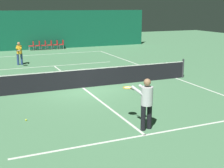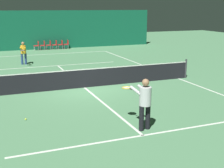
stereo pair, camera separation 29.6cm
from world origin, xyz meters
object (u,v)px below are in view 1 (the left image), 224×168
courtside_chair_2 (44,45)px  courtside_chair_4 (56,44)px  player_far (19,52)px  courtside_chair_3 (50,44)px  player_near (146,100)px  courtside_chair_5 (62,44)px  courtside_chair_1 (38,45)px  tennis_net (83,78)px  tennis_ball (26,120)px  courtside_chair_0 (32,45)px

courtside_chair_2 → courtside_chair_4: 1.11m
player_far → courtside_chair_3: size_ratio=1.88×
player_near → courtside_chair_5: bearing=-19.0°
player_far → courtside_chair_1: 7.57m
tennis_net → player_far: size_ratio=7.61×
player_near → player_far: 13.84m
courtside_chair_2 → courtside_chair_4: same height
player_near → player_far: bearing=-2.6°
tennis_ball → player_far: bearing=84.0°
player_far → player_near: bearing=18.8°
player_far → courtside_chair_4: bearing=158.6°
courtside_chair_2 → player_near: bearing=-2.0°
courtside_chair_1 → courtside_chair_2: same height
courtside_chair_5 → tennis_net: bearing=-10.2°
courtside_chair_3 → tennis_ball: (-4.81, -18.47, -0.45)m
player_far → courtside_chair_4: (4.18, 7.13, -0.43)m
player_near → courtside_chair_0: 20.78m
player_far → courtside_chair_5: player_far is taller
courtside_chair_1 → courtside_chair_4: bearing=90.0°
courtside_chair_1 → courtside_chair_2: (0.56, 0.00, 0.00)m
courtside_chair_2 → player_far: bearing=-23.3°
courtside_chair_3 → courtside_chair_1: bearing=-90.0°
courtside_chair_5 → courtside_chair_2: bearing=-90.0°
courtside_chair_4 → courtside_chair_5: 0.56m
tennis_net → courtside_chair_2: (0.98, 14.83, -0.03)m
player_far → courtside_chair_1: bearing=169.6°
player_far → courtside_chair_1: (2.51, 7.13, -0.43)m
courtside_chair_0 → courtside_chair_5: same height
courtside_chair_5 → courtside_chair_1: bearing=-90.0°
player_far → courtside_chair_2: (3.07, 7.13, -0.43)m
courtside_chair_4 → courtside_chair_5: size_ratio=1.00×
tennis_net → player_near: player_near is taller
courtside_chair_2 → tennis_ball: size_ratio=12.73×
tennis_net → courtside_chair_4: bearing=81.9°
courtside_chair_1 → courtside_chair_3: bearing=90.0°
player_near → courtside_chair_2: 20.79m
player_near → player_far: size_ratio=1.09×
tennis_net → tennis_ball: tennis_net is taller
courtside_chair_2 → courtside_chair_0: bearing=-90.0°
courtside_chair_0 → courtside_chair_1: same height
courtside_chair_3 → courtside_chair_5: size_ratio=1.00×
player_near → player_far: player_near is taller
courtside_chair_4 → courtside_chair_3: bearing=-90.0°
courtside_chair_0 → courtside_chair_3: 1.67m
player_near → player_far: (-2.34, 13.64, -0.08)m
courtside_chair_2 → courtside_chair_4: size_ratio=1.00×
courtside_chair_2 → tennis_ball: courtside_chair_2 is taller
tennis_net → courtside_chair_5: 15.06m
courtside_chair_3 → courtside_chair_5: (1.11, 0.00, 0.00)m
player_far → tennis_ball: size_ratio=23.88×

